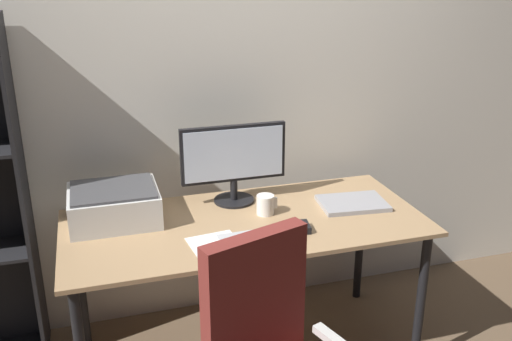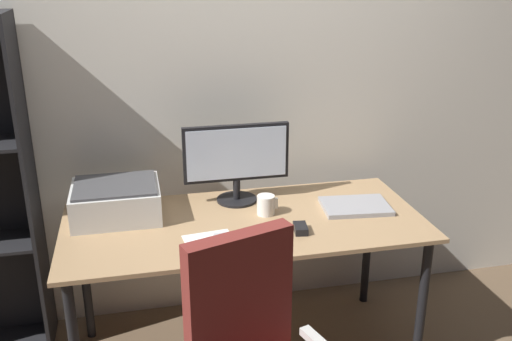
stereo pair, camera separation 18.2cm
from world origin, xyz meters
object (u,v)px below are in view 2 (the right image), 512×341
laptop (355,206)px  desk (245,236)px  monitor (236,158)px  mouse (301,228)px  keyboard (248,237)px  printer (116,200)px  coffee_mug (266,205)px

laptop → desk: bearing=-172.2°
desk → laptop: 0.56m
desk → monitor: 0.38m
desk → mouse: bearing=-37.4°
desk → keyboard: keyboard is taller
desk → mouse: 0.29m
mouse → printer: printer is taller
printer → laptop: bearing=-8.0°
laptop → printer: size_ratio=0.80×
printer → monitor: bearing=5.7°
mouse → laptop: mouse is taller
printer → mouse: bearing=-23.5°
desk → mouse: mouse is taller
monitor → mouse: monitor is taller
desk → coffee_mug: size_ratio=16.60×
desk → printer: 0.62m
desk → keyboard: (-0.02, -0.19, 0.09)m
mouse → laptop: size_ratio=0.30×
keyboard → coffee_mug: coffee_mug is taller
keyboard → mouse: bearing=3.7°
printer → keyboard: bearing=-33.3°
desk → laptop: (0.55, 0.02, 0.09)m
monitor → coffee_mug: 0.28m
mouse → printer: size_ratio=0.24×
coffee_mug → printer: (-0.69, 0.13, 0.03)m
keyboard → printer: bearing=145.8°
coffee_mug → printer: bearing=169.4°
printer → coffee_mug: bearing=-10.6°
laptop → printer: 1.14m
keyboard → printer: size_ratio=0.72×
coffee_mug → laptop: size_ratio=0.31×
printer → desk: bearing=-17.1°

